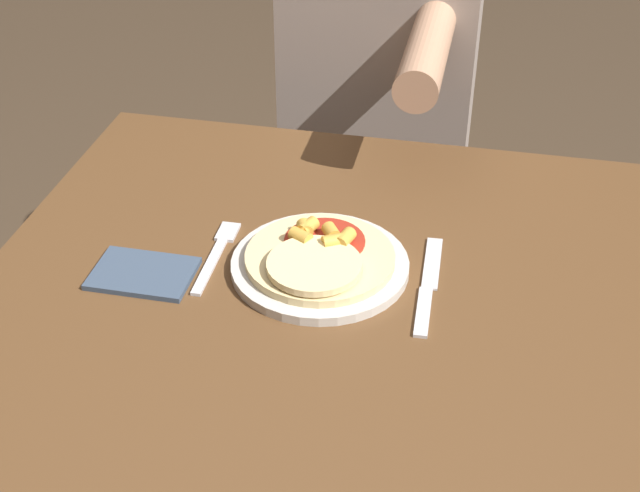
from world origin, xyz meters
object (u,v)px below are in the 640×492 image
Objects in this scene: pizza at (319,256)px; knife at (428,286)px; dining_table at (326,354)px; person_diner at (380,84)px; plate at (320,265)px; fork at (217,252)px.

pizza is 0.15m from knife.
person_diner reaches higher than dining_table.
pizza is at bearing 116.19° from dining_table.
plate is 0.64m from person_diner.
dining_table is 0.69m from person_diner.
fork is at bearing 176.15° from pizza.
knife is (0.15, -0.01, -0.00)m from plate.
pizza is 0.15m from fork.
pizza is (-0.00, -0.00, 0.02)m from plate.
pizza is at bearing 177.21° from knife.
fork is at bearing 165.28° from dining_table.
pizza is (-0.02, 0.03, 0.15)m from dining_table.
plate is 1.12× the size of knife.
plate is (-0.02, 0.04, 0.13)m from dining_table.
pizza is 0.94× the size of knife.
pizza is 0.64m from person_diner.
person_diner is (-0.01, 0.64, -0.03)m from pizza.
fork is 0.65m from person_diner.
dining_table is 0.18m from knife.
person_diner is (0.14, 0.63, -0.01)m from fork.
fork is at bearing 176.68° from knife.
fork and knife have the same top height.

